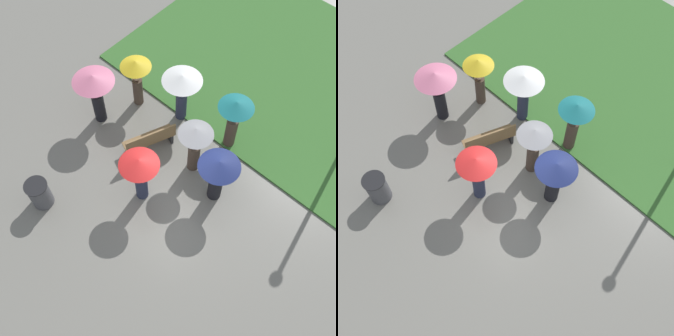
% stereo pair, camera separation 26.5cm
% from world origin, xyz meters
% --- Properties ---
extents(ground_plane, '(90.00, 90.00, 0.00)m').
position_xyz_m(ground_plane, '(0.00, 0.00, 0.00)').
color(ground_plane, slate).
extents(lawn_patch_near, '(7.50, 9.37, 0.06)m').
position_xyz_m(lawn_patch_near, '(-5.94, -0.50, 0.03)').
color(lawn_patch_near, '#386B2D').
rests_on(lawn_patch_near, ground_plane).
extents(park_bench, '(1.56, 0.95, 0.90)m').
position_xyz_m(park_bench, '(-0.70, -1.38, 0.46)').
color(park_bench, brown).
rests_on(park_bench, ground_plane).
extents(trash_bin, '(0.61, 0.61, 0.92)m').
position_xyz_m(trash_bin, '(2.50, -2.33, 0.46)').
color(trash_bin, '#4C4C51').
rests_on(trash_bin, ground_plane).
extents(crowd_person_teal, '(0.97, 0.97, 1.92)m').
position_xyz_m(crowd_person_teal, '(-2.39, 0.19, 1.33)').
color(crowd_person_teal, '#47382D').
rests_on(crowd_person_teal, ground_plane).
extents(crowd_person_grey, '(0.93, 0.93, 1.84)m').
position_xyz_m(crowd_person_grey, '(-1.09, -0.07, 1.29)').
color(crowd_person_grey, '#47382D').
rests_on(crowd_person_grey, ground_plane).
extents(crowd_person_yellow, '(0.91, 0.91, 1.76)m').
position_xyz_m(crowd_person_yellow, '(-1.72, -2.87, 1.26)').
color(crowd_person_yellow, '#47382D').
rests_on(crowd_person_yellow, ground_plane).
extents(crowd_person_pink, '(1.19, 1.19, 1.87)m').
position_xyz_m(crowd_person_pink, '(-0.49, -3.26, 1.40)').
color(crowd_person_pink, black).
rests_on(crowd_person_pink, ground_plane).
extents(crowd_person_navy, '(1.08, 1.08, 1.74)m').
position_xyz_m(crowd_person_navy, '(-0.80, 0.94, 1.22)').
color(crowd_person_navy, black).
rests_on(crowd_person_navy, ground_plane).
extents(crowd_person_red, '(1.03, 1.03, 1.82)m').
position_xyz_m(crowd_person_red, '(0.53, -0.50, 1.31)').
color(crowd_person_red, '#282D47').
rests_on(crowd_person_red, ground_plane).
extents(crowd_person_white, '(1.16, 1.16, 1.79)m').
position_xyz_m(crowd_person_white, '(-2.20, -1.52, 1.33)').
color(crowd_person_white, '#282D47').
rests_on(crowd_person_white, ground_plane).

